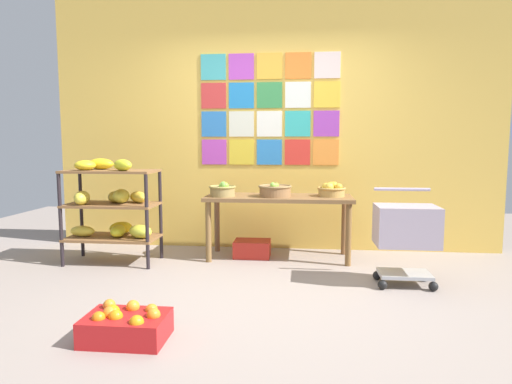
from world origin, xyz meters
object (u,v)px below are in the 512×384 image
object	(u,v)px
banana_shelf_unit	(113,204)
fruit_basket_back_right	(223,190)
shopping_cart	(406,230)
orange_crate_foreground	(126,325)
fruit_basket_centre	(275,190)
fruit_basket_left	(331,190)
produce_crate_under_table	(252,249)
display_table	(279,204)

from	to	relation	value
banana_shelf_unit	fruit_basket_back_right	distance (m)	1.14
fruit_basket_back_right	shopping_cart	xyz separation A→B (m)	(1.73, -0.72, -0.25)
orange_crate_foreground	fruit_basket_centre	bearing A→B (deg)	68.38
shopping_cart	fruit_basket_left	bearing A→B (deg)	112.29
banana_shelf_unit	produce_crate_under_table	world-z (taller)	banana_shelf_unit
fruit_basket_back_right	shopping_cart	size ratio (longest dim) A/B	0.34
fruit_basket_left	fruit_basket_centre	distance (m)	0.60
fruit_basket_left	produce_crate_under_table	world-z (taller)	fruit_basket_left
banana_shelf_unit	produce_crate_under_table	size ratio (longest dim) A/B	2.77
display_table	fruit_basket_left	bearing A→B (deg)	3.41
fruit_basket_left	fruit_basket_centre	bearing A→B (deg)	-171.34
banana_shelf_unit	shopping_cart	bearing A→B (deg)	-9.29
fruit_basket_left	shopping_cart	world-z (taller)	shopping_cart
produce_crate_under_table	fruit_basket_centre	bearing A→B (deg)	-15.91
orange_crate_foreground	fruit_basket_back_right	bearing A→B (deg)	82.67
display_table	produce_crate_under_table	world-z (taller)	display_table
produce_crate_under_table	shopping_cart	size ratio (longest dim) A/B	0.47
fruit_basket_centre	orange_crate_foreground	xyz separation A→B (m)	(-0.81, -2.05, -0.65)
banana_shelf_unit	display_table	bearing A→B (deg)	11.56
fruit_basket_centre	banana_shelf_unit	bearing A→B (deg)	-170.10
fruit_basket_left	orange_crate_foreground	xyz separation A→B (m)	(-1.41, -2.14, -0.65)
fruit_basket_left	fruit_basket_back_right	bearing A→B (deg)	-173.78
fruit_basket_left	shopping_cart	xyz separation A→B (m)	(0.59, -0.84, -0.25)
banana_shelf_unit	fruit_basket_centre	size ratio (longest dim) A/B	3.08
produce_crate_under_table	fruit_basket_left	bearing A→B (deg)	1.29
fruit_basket_back_right	orange_crate_foreground	world-z (taller)	fruit_basket_back_right
fruit_basket_back_right	fruit_basket_centre	size ratio (longest dim) A/B	0.81
orange_crate_foreground	shopping_cart	world-z (taller)	shopping_cart
produce_crate_under_table	orange_crate_foreground	xyz separation A→B (m)	(-0.56, -2.12, 0.01)
fruit_basket_back_right	fruit_basket_left	distance (m)	1.15
produce_crate_under_table	orange_crate_foreground	bearing A→B (deg)	-104.83
orange_crate_foreground	shopping_cart	distance (m)	2.41
display_table	produce_crate_under_table	distance (m)	0.57
display_table	produce_crate_under_table	xyz separation A→B (m)	(-0.29, 0.01, -0.50)
banana_shelf_unit	shopping_cart	distance (m)	2.88
banana_shelf_unit	display_table	distance (m)	1.73
banana_shelf_unit	fruit_basket_centre	xyz separation A→B (m)	(1.66, 0.29, 0.13)
display_table	banana_shelf_unit	bearing A→B (deg)	-168.44
fruit_basket_left	fruit_basket_centre	world-z (taller)	fruit_basket_left
fruit_basket_back_right	produce_crate_under_table	size ratio (longest dim) A/B	0.73
orange_crate_foreground	banana_shelf_unit	bearing A→B (deg)	115.64
produce_crate_under_table	fruit_basket_back_right	bearing A→B (deg)	-160.70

